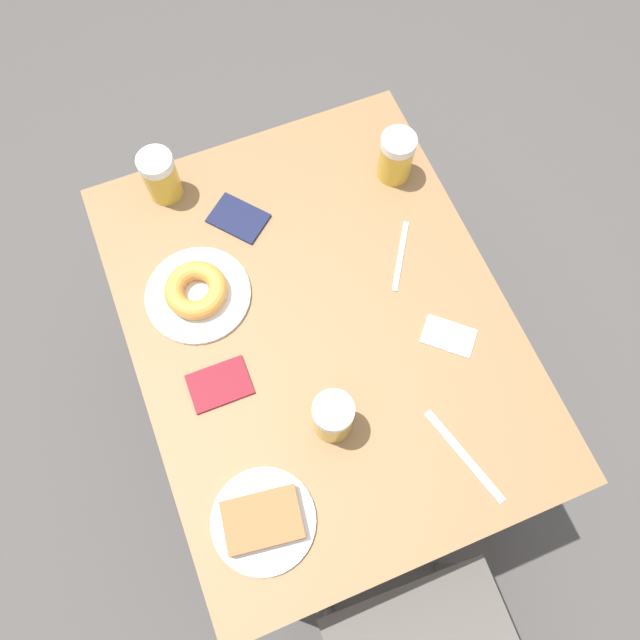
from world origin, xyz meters
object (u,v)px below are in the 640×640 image
(beer_mug_left, at_px, (333,417))
(napkin_folded, at_px, (449,336))
(plate_with_cake, at_px, (263,520))
(fork, at_px, (400,256))
(beer_mug_right, at_px, (160,176))
(plate_with_donut, at_px, (197,292))
(beer_mug_center, at_px, (396,157))
(passport_near_edge, at_px, (238,218))
(passport_far_edge, at_px, (220,384))
(knife, at_px, (464,456))

(beer_mug_left, bearing_deg, napkin_folded, -164.86)
(plate_with_cake, xyz_separation_m, beer_mug_left, (-0.19, -0.13, 0.05))
(beer_mug_left, relative_size, napkin_folded, 1.00)
(plate_with_cake, relative_size, fork, 1.31)
(beer_mug_left, height_order, napkin_folded, beer_mug_left)
(beer_mug_left, distance_m, fork, 0.42)
(beer_mug_right, bearing_deg, plate_with_donut, 87.39)
(beer_mug_center, relative_size, passport_near_edge, 0.83)
(plate_with_donut, xyz_separation_m, passport_far_edge, (0.02, 0.21, -0.02))
(passport_near_edge, bearing_deg, passport_far_edge, 65.25)
(knife, xyz_separation_m, passport_near_edge, (0.24, -0.68, 0.00))
(beer_mug_left, xyz_separation_m, knife, (-0.22, 0.16, -0.06))
(plate_with_donut, bearing_deg, fork, 170.33)
(passport_far_edge, bearing_deg, plate_with_donut, -95.73)
(beer_mug_center, xyz_separation_m, napkin_folded, (0.06, 0.42, -0.06))
(plate_with_donut, height_order, knife, plate_with_donut)
(beer_mug_left, relative_size, beer_mug_right, 1.00)
(beer_mug_center, bearing_deg, plate_with_cake, 48.47)
(plate_with_donut, xyz_separation_m, beer_mug_right, (-0.01, -0.28, 0.04))
(fork, height_order, passport_far_edge, passport_far_edge)
(beer_mug_center, xyz_separation_m, passport_far_edge, (0.55, 0.34, -0.06))
(plate_with_donut, height_order, beer_mug_left, beer_mug_left)
(plate_with_cake, xyz_separation_m, knife, (-0.41, 0.03, -0.02))
(plate_with_cake, relative_size, beer_mug_right, 1.59)
(beer_mug_left, relative_size, passport_far_edge, 1.00)
(napkin_folded, bearing_deg, passport_far_edge, -9.41)
(plate_with_donut, height_order, napkin_folded, plate_with_donut)
(plate_with_donut, height_order, passport_near_edge, plate_with_donut)
(beer_mug_left, distance_m, passport_far_edge, 0.25)
(plate_with_donut, bearing_deg, beer_mug_center, -165.99)
(napkin_folded, bearing_deg, passport_near_edge, -53.85)
(plate_with_cake, height_order, beer_mug_right, beer_mug_right)
(beer_mug_left, xyz_separation_m, passport_far_edge, (0.19, -0.16, -0.06))
(beer_mug_left, distance_m, passport_near_edge, 0.53)
(plate_with_donut, distance_m, napkin_folded, 0.55)
(beer_mug_right, bearing_deg, passport_near_edge, 134.84)
(beer_mug_right, relative_size, passport_near_edge, 0.83)
(plate_with_donut, xyz_separation_m, beer_mug_left, (-0.17, 0.37, 0.04))
(passport_far_edge, bearing_deg, fork, -164.32)
(plate_with_cake, bearing_deg, beer_mug_right, -93.05)
(beer_mug_right, bearing_deg, knife, 114.52)
(beer_mug_left, xyz_separation_m, beer_mug_right, (0.15, -0.66, 0.00))
(beer_mug_center, distance_m, passport_near_edge, 0.39)
(plate_with_cake, xyz_separation_m, passport_far_edge, (-0.01, -0.29, -0.01))
(plate_with_donut, bearing_deg, beer_mug_right, -92.61)
(napkin_folded, height_order, passport_near_edge, passport_near_edge)
(passport_near_edge, bearing_deg, plate_with_cake, 74.99)
(plate_with_cake, relative_size, passport_far_edge, 1.60)
(plate_with_cake, distance_m, passport_near_edge, 0.67)
(passport_near_edge, bearing_deg, fork, 143.49)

